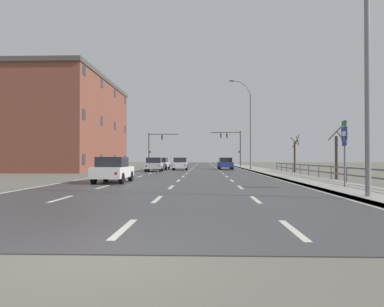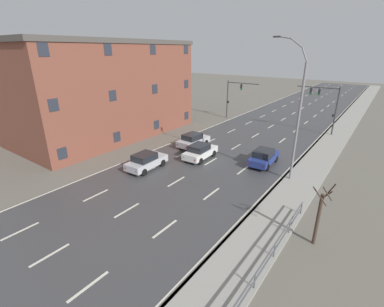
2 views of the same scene
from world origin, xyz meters
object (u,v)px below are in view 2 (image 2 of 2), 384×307
Objects in this scene: car_far_left at (146,161)px; car_far_right at (200,151)px; car_near_left at (264,157)px; car_mid_centre at (193,140)px; street_lamp_midground at (297,116)px; traffic_signal_left at (233,94)px; traffic_signal_right at (326,102)px; brick_building at (104,89)px.

car_far_right is at bearing 60.71° from car_far_left.
car_mid_centre is (-8.49, 0.17, 0.00)m from car_near_left.
traffic_signal_left is at bearing 130.84° from street_lamp_midground.
car_far_right and car_mid_centre have the same top height.
car_far_left is (-2.58, -5.02, 0.00)m from car_far_right.
traffic_signal_right reaches higher than car_far_right.
street_lamp_midground is at bearing -32.87° from car_near_left.
car_mid_centre is (-0.11, 7.55, 0.00)m from car_far_left.
car_far_right is at bearing -40.04° from car_mid_centre.
car_near_left is at bearing 39.26° from car_far_left.
car_far_left is 0.19× the size of brick_building.
traffic_signal_right is 1.48× the size of car_far_right.
traffic_signal_left reaches higher than car_near_left.
brick_building is (-14.78, 0.22, 4.96)m from car_far_right.
traffic_signal_left is 0.27× the size of brick_building.
street_lamp_midground reaches higher than car_mid_centre.
brick_building reaches higher than car_mid_centre.
car_near_left is (-2.15, -14.30, -3.43)m from traffic_signal_right.
traffic_signal_right reaches higher than car_near_left.
car_near_left is 0.99× the size of car_mid_centre.
brick_building is at bearing 154.67° from car_far_left.
traffic_signal_right is 18.02m from car_mid_centre.
car_far_right is (-8.74, -0.60, -4.76)m from street_lamp_midground.
car_far_left is at bearing -86.02° from car_mid_centre.
street_lamp_midground is 16.13m from traffic_signal_right.
traffic_signal_left is 1.42× the size of car_far_left.
brick_building is at bearing -118.29° from traffic_signal_left.
traffic_signal_left is 19.40m from brick_building.
traffic_signal_right is at bearing 62.73° from car_far_right.
traffic_signal_left is at bearing 104.50° from car_mid_centre.
traffic_signal_right reaches higher than car_far_left.
car_far_left is 7.55m from car_mid_centre.
traffic_signal_left reaches higher than car_far_right.
traffic_signal_left is 22.67m from car_far_left.
car_mid_centre is at bearing 176.77° from car_near_left.
traffic_signal_left is 1.41× the size of car_mid_centre.
street_lamp_midground reaches higher than car_near_left.
car_mid_centre is (-11.43, 1.92, -4.76)m from street_lamp_midground.
traffic_signal_right is 1.04× the size of traffic_signal_left.
car_near_left is at bearing -52.46° from traffic_signal_left.
traffic_signal_right is at bearing 35.87° from brick_building.
car_far_right and car_far_left have the same top height.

